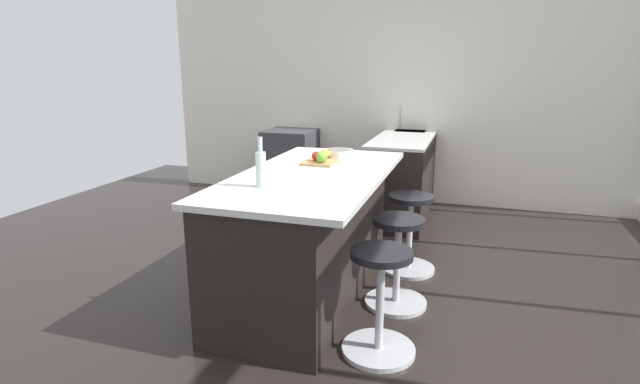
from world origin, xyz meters
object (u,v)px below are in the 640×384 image
(kitchen_island, at_px, (307,233))
(cutting_board, at_px, (322,161))
(stool_near_camera, at_px, (380,305))
(fruit_bowl, at_px, (339,154))
(stool_by_window, at_px, (409,235))
(apple_yellow, at_px, (325,154))
(apple_red, at_px, (316,156))
(stool_middle, at_px, (397,265))
(oven_range, at_px, (291,164))
(apple_green, at_px, (322,157))
(water_bottle, at_px, (261,168))

(kitchen_island, relative_size, cutting_board, 5.54)
(kitchen_island, height_order, stool_near_camera, kitchen_island)
(cutting_board, relative_size, fruit_bowl, 1.49)
(kitchen_island, relative_size, stool_by_window, 3.08)
(cutting_board, relative_size, apple_yellow, 4.98)
(cutting_board, height_order, apple_red, apple_red)
(stool_middle, bearing_deg, stool_by_window, 180.00)
(oven_range, xyz_separation_m, kitchen_island, (2.50, 1.10, 0.04))
(apple_red, bearing_deg, stool_by_window, 113.81)
(kitchen_island, bearing_deg, oven_range, -156.31)
(apple_yellow, distance_m, apple_red, 0.13)
(apple_green, bearing_deg, fruit_bowl, 171.85)
(stool_near_camera, height_order, cutting_board, cutting_board)
(kitchen_island, relative_size, water_bottle, 6.39)
(stool_by_window, relative_size, water_bottle, 2.07)
(apple_red, distance_m, fruit_bowl, 0.27)
(apple_green, relative_size, apple_red, 1.19)
(stool_by_window, height_order, apple_green, apple_green)
(apple_green, height_order, water_bottle, water_bottle)
(cutting_board, distance_m, apple_green, 0.13)
(cutting_board, xyz_separation_m, water_bottle, (0.85, -0.13, 0.11))
(apple_green, bearing_deg, cutting_board, -162.97)
(cutting_board, height_order, apple_green, apple_green)
(apple_yellow, bearing_deg, apple_red, -15.26)
(stool_near_camera, bearing_deg, apple_yellow, -148.07)
(kitchen_island, height_order, cutting_board, cutting_board)
(fruit_bowl, bearing_deg, apple_green, -8.15)
(oven_range, xyz_separation_m, apple_green, (2.25, 1.13, 0.56))
(fruit_bowl, bearing_deg, oven_range, -148.78)
(stool_middle, distance_m, apple_red, 1.03)
(water_bottle, bearing_deg, cutting_board, 171.61)
(water_bottle, bearing_deg, stool_by_window, 144.50)
(stool_near_camera, bearing_deg, oven_range, -150.59)
(water_bottle, bearing_deg, apple_green, 167.84)
(apple_yellow, height_order, fruit_bowl, apple_yellow)
(apple_yellow, xyz_separation_m, apple_red, (0.12, -0.03, -0.00))
(stool_near_camera, relative_size, apple_red, 8.99)
(stool_by_window, distance_m, apple_green, 1.01)
(kitchen_island, distance_m, stool_by_window, 0.93)
(water_bottle, xyz_separation_m, fruit_bowl, (-1.06, 0.21, -0.08))
(kitchen_island, bearing_deg, apple_green, 173.53)
(apple_yellow, distance_m, fruit_bowl, 0.15)
(oven_range, height_order, apple_red, apple_red)
(apple_green, bearing_deg, apple_red, -135.94)
(apple_green, bearing_deg, kitchen_island, -6.47)
(stool_near_camera, relative_size, cutting_board, 1.80)
(stool_middle, height_order, fruit_bowl, fruit_bowl)
(water_bottle, bearing_deg, apple_red, 173.22)
(stool_by_window, distance_m, fruit_bowl, 0.89)
(apple_yellow, bearing_deg, oven_range, -151.96)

